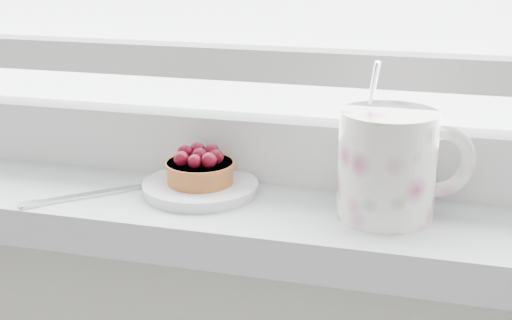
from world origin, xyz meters
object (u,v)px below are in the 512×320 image
(raspberry_tart, at_px, (200,168))
(fork, at_px, (112,191))
(saucer, at_px, (200,188))
(floral_mug, at_px, (391,162))

(raspberry_tart, bearing_deg, fork, -164.67)
(saucer, height_order, fork, saucer)
(raspberry_tart, relative_size, floral_mug, 0.48)
(floral_mug, height_order, fork, floral_mug)
(raspberry_tart, distance_m, floral_mug, 0.20)
(saucer, distance_m, raspberry_tart, 0.02)
(raspberry_tart, height_order, fork, raspberry_tart)
(fork, bearing_deg, raspberry_tart, 15.33)
(saucer, relative_size, floral_mug, 0.81)
(floral_mug, bearing_deg, raspberry_tart, 176.89)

